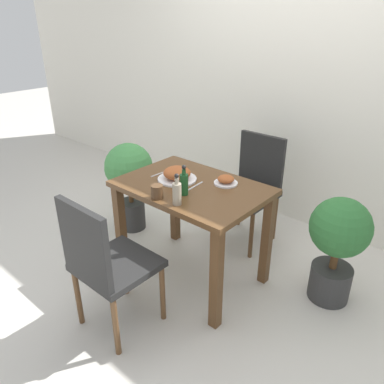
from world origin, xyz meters
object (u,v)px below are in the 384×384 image
at_px(chair_far, 252,184).
at_px(condiment_bottle, 184,183).
at_px(side_plate, 226,180).
at_px(potted_plant_right, 338,241).
at_px(sauce_bottle, 177,193).
at_px(food_plate, 177,174).
at_px(chair_near, 105,261).
at_px(drink_cup, 157,192).
at_px(potted_plant_left, 129,175).

xyz_separation_m(chair_far, condiment_bottle, (0.03, -0.86, 0.31)).
height_order(side_plate, condiment_bottle, condiment_bottle).
bearing_deg(potted_plant_right, sauce_bottle, -137.26).
bearing_deg(food_plate, condiment_bottle, -35.94).
xyz_separation_m(chair_near, condiment_bottle, (0.08, 0.57, 0.31)).
distance_m(chair_near, drink_cup, 0.51).
height_order(sauce_bottle, potted_plant_right, sauce_bottle).
xyz_separation_m(food_plate, side_plate, (0.29, 0.16, -0.02)).
height_order(potted_plant_left, potted_plant_right, potted_plant_left).
bearing_deg(drink_cup, food_plate, 109.11).
bearing_deg(chair_near, potted_plant_right, -127.89).
bearing_deg(condiment_bottle, food_plate, 144.06).
bearing_deg(condiment_bottle, chair_near, -97.98).
distance_m(chair_far, drink_cup, 1.05).
bearing_deg(sauce_bottle, food_plate, 133.17).
bearing_deg(potted_plant_left, chair_far, 32.87).
xyz_separation_m(food_plate, condiment_bottle, (0.19, -0.14, 0.03)).
bearing_deg(condiment_bottle, sauce_bottle, -64.95).
xyz_separation_m(sauce_bottle, condiment_bottle, (-0.06, 0.13, 0.00)).
xyz_separation_m(sauce_bottle, potted_plant_right, (0.74, 0.69, -0.36)).
bearing_deg(potted_plant_left, food_plate, -13.09).
relative_size(side_plate, condiment_bottle, 0.81).
bearing_deg(food_plate, sauce_bottle, -46.83).
relative_size(chair_near, chair_far, 1.00).
height_order(chair_far, food_plate, chair_far).
height_order(drink_cup, condiment_bottle, condiment_bottle).
bearing_deg(chair_near, chair_far, -91.95).
xyz_separation_m(side_plate, potted_plant_right, (0.70, 0.26, -0.31)).
bearing_deg(potted_plant_right, chair_near, -127.89).
height_order(condiment_bottle, potted_plant_right, condiment_bottle).
relative_size(food_plate, condiment_bottle, 1.35).
relative_size(food_plate, drink_cup, 3.13).
relative_size(side_plate, sauce_bottle, 0.81).
bearing_deg(drink_cup, condiment_bottle, 58.67).
distance_m(food_plate, potted_plant_right, 1.12).
distance_m(potted_plant_left, potted_plant_right, 1.72).
distance_m(chair_near, condiment_bottle, 0.66).
height_order(chair_far, sauce_bottle, sauce_bottle).
relative_size(food_plate, sauce_bottle, 1.35).
bearing_deg(potted_plant_left, chair_near, -46.87).
bearing_deg(sauce_bottle, chair_far, 95.24).
bearing_deg(drink_cup, chair_far, 86.74).
height_order(chair_far, potted_plant_right, chair_far).
height_order(chair_near, chair_far, same).
xyz_separation_m(chair_near, drink_cup, (-0.01, 0.43, 0.27)).
bearing_deg(chair_far, potted_plant_left, -147.13).
height_order(side_plate, potted_plant_left, same).
distance_m(chair_near, potted_plant_left, 1.20).
bearing_deg(drink_cup, chair_near, -88.87).
distance_m(chair_far, condiment_bottle, 0.92).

